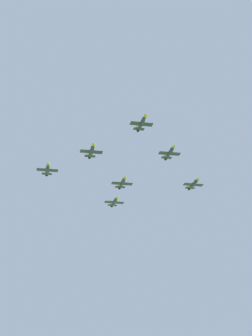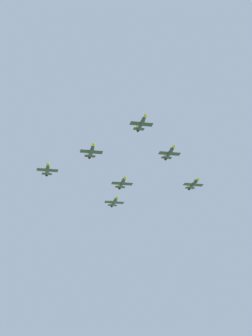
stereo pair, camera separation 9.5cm
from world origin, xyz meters
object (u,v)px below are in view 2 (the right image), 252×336
(jet_right_wingman, at_px, (92,151))
(jet_left_outer, at_px, (194,184))
(jet_lead, at_px, (142,123))
(jet_slot_rear, at_px, (122,183))
(jet_right_outer, at_px, (47,169))
(jet_trailing, at_px, (114,202))
(jet_left_wingman, at_px, (170,153))

(jet_right_wingman, height_order, jet_left_outer, jet_right_wingman)
(jet_lead, bearing_deg, jet_left_outer, 139.45)
(jet_lead, height_order, jet_left_outer, jet_lead)
(jet_lead, distance_m, jet_slot_rear, 40.94)
(jet_lead, bearing_deg, jet_right_wingman, -139.82)
(jet_right_outer, relative_size, jet_trailing, 1.02)
(jet_right_wingman, distance_m, jet_left_outer, 54.37)
(jet_lead, relative_size, jet_right_wingman, 0.95)
(jet_right_wingman, height_order, jet_trailing, jet_right_wingman)
(jet_slot_rear, bearing_deg, jet_trailing, -179.71)
(jet_lead, xyz_separation_m, jet_trailing, (53.46, 25.92, -12.82))
(jet_lead, bearing_deg, jet_slot_rear, 179.82)
(jet_right_outer, height_order, jet_slot_rear, jet_right_outer)
(jet_left_wingman, distance_m, jet_left_outer, 26.64)
(jet_right_wingman, distance_m, jet_slot_rear, 26.59)
(jet_lead, bearing_deg, jet_left_wingman, 139.45)
(jet_slot_rear, bearing_deg, jet_left_wingman, 40.66)
(jet_right_wingman, height_order, jet_slot_rear, jet_right_wingman)
(jet_left_wingman, distance_m, jet_trailing, 44.23)
(jet_left_wingman, bearing_deg, jet_lead, -40.05)
(jet_right_wingman, xyz_separation_m, jet_trailing, (42.99, 2.13, -8.09))
(jet_right_wingman, height_order, jet_right_outer, jet_right_wingman)
(jet_left_wingman, distance_m, jet_slot_rear, 27.12)
(jet_right_wingman, bearing_deg, jet_left_wingman, 90.48)
(jet_left_outer, bearing_deg, jet_right_outer, -90.27)
(jet_right_wingman, xyz_separation_m, jet_slot_rear, (25.16, -6.51, -5.62))
(jet_left_wingman, xyz_separation_m, jet_left_outer, (25.17, -6.51, -5.82))
(jet_left_outer, xyz_separation_m, jet_slot_rear, (-14.69, 30.30, -1.92))
(jet_right_wingman, xyz_separation_m, jet_right_outer, (10.48, 23.79, -1.73))
(jet_right_wingman, bearing_deg, jet_right_outer, -139.16)
(jet_left_wingman, height_order, jet_right_outer, jet_left_wingman)
(jet_slot_rear, bearing_deg, jet_left_outer, 90.30)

